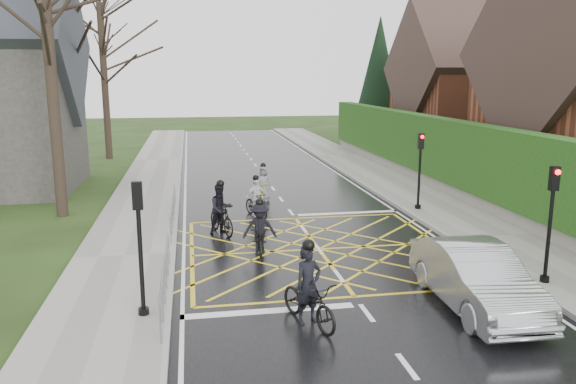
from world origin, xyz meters
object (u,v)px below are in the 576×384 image
object	(u,v)px
cyclist_front	(256,201)
car	(476,277)
cyclist_mid	(260,234)
cyclist_rear	(309,297)
cyclist_lead	(264,188)
cyclist_back	(221,214)

from	to	relation	value
cyclist_front	car	xyz separation A→B (m)	(4.09, -9.73, 0.15)
cyclist_mid	cyclist_front	bearing A→B (deg)	89.14
cyclist_rear	cyclist_lead	distance (m)	12.65
cyclist_back	cyclist_front	bearing A→B (deg)	35.92
cyclist_front	cyclist_lead	world-z (taller)	cyclist_lead
cyclist_mid	car	bearing A→B (deg)	-43.12
cyclist_back	cyclist_front	world-z (taller)	cyclist_back
cyclist_back	cyclist_lead	bearing A→B (deg)	46.24
cyclist_rear	cyclist_lead	size ratio (longest dim) A/B	1.14
cyclist_back	car	xyz separation A→B (m)	(5.58, -7.49, 0.04)
cyclist_back	cyclist_front	distance (m)	2.69
cyclist_rear	cyclist_front	distance (m)	9.92
cyclist_rear	cyclist_mid	bearing A→B (deg)	72.81
cyclist_lead	car	world-z (taller)	cyclist_lead
cyclist_rear	car	bearing A→B (deg)	-19.52
car	cyclist_back	bearing A→B (deg)	128.38
cyclist_back	cyclist_mid	xyz separation A→B (m)	(1.05, -2.54, -0.08)
cyclist_mid	cyclist_back	bearing A→B (deg)	116.88
cyclist_rear	cyclist_back	world-z (taller)	cyclist_rear
cyclist_lead	cyclist_rear	bearing A→B (deg)	-73.24
cyclist_mid	cyclist_lead	distance (m)	7.57
car	cyclist_lead	bearing A→B (deg)	107.17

